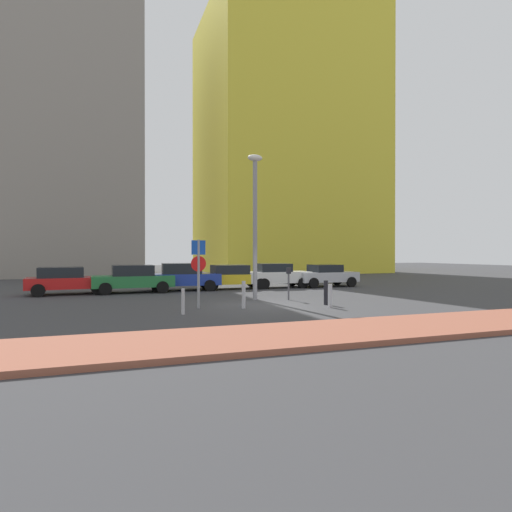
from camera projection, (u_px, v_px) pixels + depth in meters
name	position (u px, v px, depth m)	size (l,w,h in m)	color
ground_plane	(265.00, 305.00, 17.28)	(120.00, 120.00, 0.00)	#38383A
sidewalk_brick	(351.00, 331.00, 11.22)	(40.00, 3.09, 0.14)	#93513D
parked_car_red	(66.00, 280.00, 21.85)	(4.13, 2.29, 1.41)	red
parked_car_green	(133.00, 278.00, 22.80)	(4.26, 2.05, 1.49)	#237238
parked_car_blue	(182.00, 276.00, 24.17)	(4.34, 2.28, 1.55)	#1E389E
parked_car_yellow	(233.00, 276.00, 25.33)	(4.61, 2.09, 1.43)	gold
parked_car_white	(276.00, 275.00, 26.14)	(4.03, 2.05, 1.49)	white
parked_car_silver	(326.00, 275.00, 26.93)	(3.96, 1.99, 1.40)	#B7BABF
parking_sign_post	(199.00, 265.00, 16.36)	(0.60, 0.10, 2.66)	gray
parking_meter	(289.00, 279.00, 19.30)	(0.18, 0.14, 1.47)	#4C4C51
street_lamp	(255.00, 214.00, 19.41)	(0.70, 0.36, 6.65)	gray
traffic_bollard_near	(326.00, 293.00, 17.50)	(0.17, 0.17, 1.01)	black
traffic_bollard_mid	(183.00, 302.00, 14.73)	(0.12, 0.12, 0.90)	#B7B7BC
traffic_bollard_far	(330.00, 296.00, 16.63)	(0.16, 0.16, 0.91)	#B7B7BC
traffic_bollard_edge	(244.00, 295.00, 16.37)	(0.14, 0.14, 1.06)	#B7B7BC
building_colorful_midrise	(285.00, 146.00, 49.71)	(18.51, 16.45, 29.48)	gold
building_under_construction	(67.00, 144.00, 40.70)	(13.67, 10.94, 25.27)	gray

